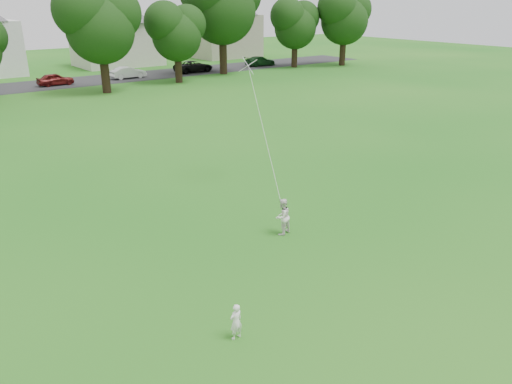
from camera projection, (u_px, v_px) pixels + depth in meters
ground at (306, 282)px, 14.70m from camera, size 160.00×160.00×0.00m
toddler at (236, 322)px, 12.09m from camera, size 0.37×0.25×0.96m
older_boy at (282, 217)px, 17.46m from camera, size 0.73×0.62×1.32m
kite at (264, 130)px, 19.23m from camera, size 1.64×3.13×7.15m
tree_row at (25, 14)px, 40.30m from camera, size 80.45×10.14×11.90m
parked_cars at (19, 82)px, 45.93m from camera, size 63.83×2.33×1.26m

